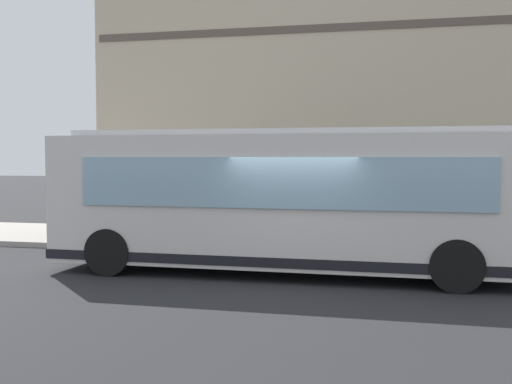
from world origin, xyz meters
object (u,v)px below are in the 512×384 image
Objects in this scene: pedestrian_near_building_entrance at (51,199)px; newspaper_vending_box at (318,227)px; city_bus_nearside at (286,201)px; fire_hydrant at (383,236)px; pedestrian_by_light_pole at (269,211)px; pedestrian_near_hydrant at (215,205)px; pedestrian_walking_along_curb at (234,200)px.

pedestrian_near_building_entrance is 2.01× the size of newspaper_vending_box.
city_bus_nearside reaches higher than newspaper_vending_box.
fire_hydrant is 3.01m from pedestrian_by_light_pole.
pedestrian_near_hydrant is at bearing 78.68° from pedestrian_by_light_pole.
pedestrian_walking_along_curb reaches higher than pedestrian_by_light_pole.
pedestrian_walking_along_curb reaches higher than newspaper_vending_box.
pedestrian_walking_along_curb is 1.00× the size of pedestrian_near_building_entrance.
pedestrian_near_hydrant is (3.16, 2.54, -0.39)m from city_bus_nearside.
pedestrian_by_light_pole is 0.91× the size of pedestrian_walking_along_curb.
pedestrian_by_light_pole is at bearing 18.35° from city_bus_nearside.
pedestrian_walking_along_curb is at bearing 34.60° from pedestrian_by_light_pole.
pedestrian_walking_along_curb is 2.00× the size of newspaper_vending_box.
city_bus_nearside is at bearing -141.22° from pedestrian_near_hydrant.
city_bus_nearside is 5.59× the size of pedestrian_walking_along_curb.
pedestrian_near_hydrant is 0.97× the size of pedestrian_near_building_entrance.
pedestrian_walking_along_curb reaches higher than fire_hydrant.
city_bus_nearside reaches higher than pedestrian_by_light_pole.
fire_hydrant is 10.27m from pedestrian_near_building_entrance.
city_bus_nearside reaches higher than pedestrian_walking_along_curb.
pedestrian_by_light_pole is at bearing -100.15° from pedestrian_near_building_entrance.
pedestrian_near_building_entrance is (4.13, 8.14, -0.36)m from city_bus_nearside.
newspaper_vending_box is at bearing -120.20° from pedestrian_walking_along_curb.
pedestrian_walking_along_curb is (2.32, 1.60, 0.11)m from pedestrian_by_light_pole.
pedestrian_walking_along_curb is 5.69m from pedestrian_near_building_entrance.
fire_hydrant is at bearing -95.17° from pedestrian_near_hydrant.
pedestrian_near_building_entrance is at bearing 63.09° from city_bus_nearside.
pedestrian_near_hydrant is 5.68m from pedestrian_near_building_entrance.
pedestrian_walking_along_curb is (2.41, 4.56, 0.68)m from fire_hydrant.
pedestrian_by_light_pole is at bearing -145.40° from pedestrian_walking_along_curb.
pedestrian_walking_along_curb is (2.00, 0.00, 0.03)m from pedestrian_near_hydrant.
pedestrian_walking_along_curb is at bearing -79.52° from pedestrian_near_building_entrance.
newspaper_vending_box is at bearing 65.91° from fire_hydrant.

